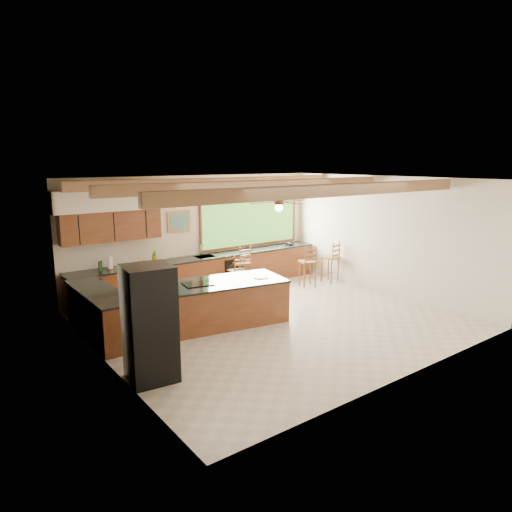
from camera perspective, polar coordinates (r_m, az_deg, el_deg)
ground at (r=9.89m, az=2.34°, el=-8.08°), size 7.20×7.20×0.00m
room_shell at (r=9.78m, az=-0.74°, el=5.06°), size 7.27×6.54×3.02m
counter_run at (r=11.34m, az=-8.95°, el=-3.14°), size 7.12×3.10×1.27m
island at (r=9.67m, az=-4.16°, el=-5.73°), size 2.77×1.65×0.92m
refrigerator at (r=7.25m, az=-13.15°, el=-8.24°), size 0.78×0.76×1.83m
bar_stool_a at (r=11.58m, az=-2.29°, el=-1.96°), size 0.40×0.40×1.03m
bar_stool_b at (r=12.01m, az=-1.68°, el=-0.99°), size 0.43×0.43×1.19m
bar_stool_c at (r=12.36m, az=6.68°, el=-0.81°), size 0.52×0.52×1.15m
bar_stool_d at (r=12.95m, az=9.47°, el=-0.27°), size 0.48×0.48×1.16m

